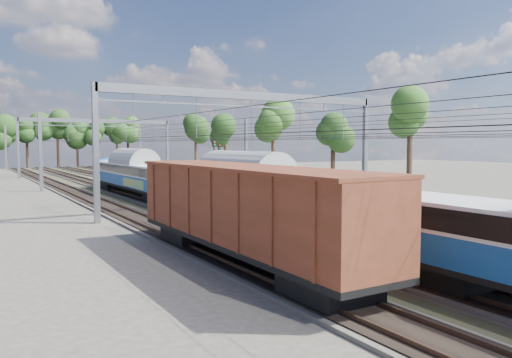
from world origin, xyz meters
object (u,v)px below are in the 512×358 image
signal_near (214,159)px  signal_far (219,160)px  worker (127,177)px  emu_train (248,185)px  freight_boxcar (244,208)px

signal_near → signal_far: 5.13m
signal_near → worker: bearing=98.6°
emu_train → worker: (3.62, 36.97, -1.79)m
emu_train → signal_near: (8.89, 22.67, 0.78)m
signal_far → emu_train: bearing=-97.1°
emu_train → signal_far: signal_far is taller
freight_boxcar → signal_far: size_ratio=3.08×
freight_boxcar → worker: 45.28m
worker → signal_far: bearing=-148.9°
worker → signal_near: bearing=-167.5°
signal_far → signal_near: bearing=-106.5°
signal_near → signal_far: bearing=45.5°
signal_near → emu_train: bearing=-123.1°
emu_train → freight_boxcar: bearing=-120.8°
emu_train → freight_boxcar: emu_train is taller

